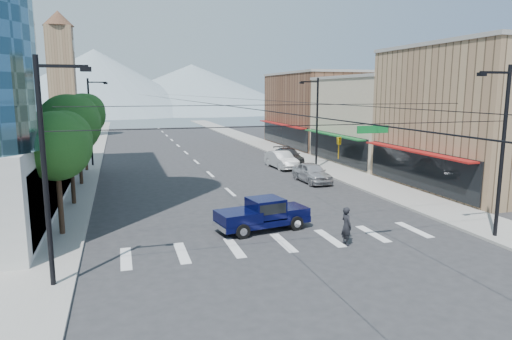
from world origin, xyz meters
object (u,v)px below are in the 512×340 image
object	(u,v)px
pedestrian	(346,226)
parked_car_far	(288,156)
parked_car_near	(312,173)
pickup_truck	(262,214)
parked_car_mid	(281,160)

from	to	relation	value
pedestrian	parked_car_far	distance (m)	26.70
pedestrian	parked_car_near	xyz separation A→B (m)	(4.86, 15.39, -0.14)
parked_car_near	parked_car_far	world-z (taller)	parked_car_near
pickup_truck	parked_car_far	bearing A→B (deg)	55.84
pedestrian	parked_car_far	size ratio (longest dim) A/B	0.35
parked_car_mid	parked_car_far	world-z (taller)	parked_car_mid
pedestrian	parked_car_mid	distance (m)	23.58
parked_car_mid	pickup_truck	bearing A→B (deg)	-116.61
pickup_truck	parked_car_near	world-z (taller)	pickup_truck
parked_car_mid	parked_car_near	bearing A→B (deg)	-93.82
parked_car_far	pedestrian	bearing A→B (deg)	-100.79
pickup_truck	parked_car_mid	xyz separation A→B (m)	(8.17, 19.45, -0.08)
parked_car_near	parked_car_mid	xyz separation A→B (m)	(0.00, 7.68, 0.01)
pickup_truck	parked_car_mid	distance (m)	21.10
pickup_truck	parked_car_mid	size ratio (longest dim) A/B	1.07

